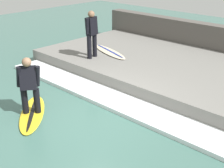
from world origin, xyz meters
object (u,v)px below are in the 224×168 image
(surfer_waiting_near, at_px, (92,32))
(surfboard_waiting_near, at_px, (110,52))
(surfer_riding, at_px, (29,83))
(surfboard_riding, at_px, (32,113))

(surfer_waiting_near, height_order, surfboard_waiting_near, surfer_waiting_near)
(surfer_riding, relative_size, surfboard_waiting_near, 0.69)
(surfboard_riding, bearing_deg, surfer_riding, 0.00)
(surfboard_riding, bearing_deg, surfer_waiting_near, 21.45)
(surfboard_riding, height_order, surfer_waiting_near, surfer_waiting_near)
(surfer_riding, xyz_separation_m, surfboard_waiting_near, (3.98, 1.21, -0.38))
(surfer_riding, bearing_deg, surfer_waiting_near, 21.45)
(surfer_riding, height_order, surfer_waiting_near, surfer_waiting_near)
(surfboard_riding, relative_size, surfer_riding, 1.34)
(surfer_waiting_near, relative_size, surfboard_waiting_near, 0.76)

